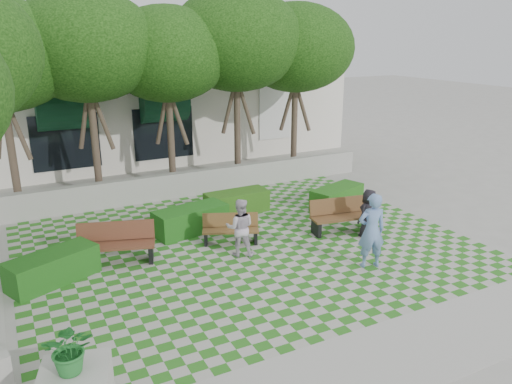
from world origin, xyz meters
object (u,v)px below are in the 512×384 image
hedge_east (337,197)px  person_dark (368,213)px  bench_west (116,244)px  bench_east (342,216)px  bench_mid (231,229)px  hedge_midleft (191,220)px  person_blue (372,231)px  hedge_midright (237,202)px  hedge_west (53,268)px  person_white (240,228)px

hedge_east → person_dark: person_dark is taller
person_dark → bench_west: bearing=-26.4°
bench_east → bench_mid: (-3.31, 0.76, -0.08)m
hedge_east → hedge_midleft: hedge_midleft is taller
hedge_midleft → person_blue: bearing=-52.7°
hedge_midleft → hedge_midright: bearing=25.3°
hedge_east → hedge_west: (-9.28, -1.31, 0.01)m
hedge_east → bench_west: bearing=-173.4°
person_white → bench_west: bearing=6.8°
hedge_midright → hedge_west: size_ratio=0.99×
hedge_midleft → person_dark: person_dark is taller
person_white → person_blue: bearing=168.0°
bench_mid → bench_east: bearing=10.5°
hedge_east → person_blue: size_ratio=1.04×
bench_mid → person_white: (-0.13, -0.89, 0.39)m
hedge_midright → bench_mid: bearing=-119.2°
person_blue → person_white: (-2.65, 2.13, -0.19)m
bench_east → person_blue: (-0.79, -2.27, 0.50)m
hedge_midright → person_dark: size_ratio=1.44×
hedge_west → person_white: person_white is taller
bench_mid → person_blue: (2.52, -3.03, 0.58)m
bench_mid → hedge_midright: bench_mid is taller
hedge_east → hedge_midleft: (-5.25, 0.14, 0.03)m
hedge_west → person_blue: bearing=-21.2°
bench_mid → person_dark: 4.03m
hedge_midleft → person_dark: size_ratio=1.53×
bench_east → person_dark: 0.84m
bench_east → hedge_west: bench_east is taller
person_dark → person_blue: bearing=39.4°
person_dark → person_white: (-3.87, 0.55, 0.07)m
person_dark → bench_east: bearing=-70.5°
hedge_midright → person_white: 3.38m
bench_east → bench_west: bench_west is taller
bench_east → hedge_midleft: size_ratio=0.90×
hedge_midleft → person_white: size_ratio=1.39×
bench_west → hedge_midleft: bench_west is taller
person_dark → person_white: person_white is taller
person_blue → hedge_midleft: bearing=-36.6°
bench_west → person_white: person_white is taller
hedge_west → person_dark: person_dark is taller
person_dark → bench_mid: bearing=-33.9°
hedge_midright → person_blue: 5.40m
bench_west → hedge_east: (7.68, 0.89, -0.15)m
bench_west → hedge_east: bearing=24.4°
bench_mid → person_blue: bearing=-26.8°
hedge_west → person_dark: (8.51, -1.24, 0.35)m
bench_east → hedge_midleft: bearing=163.5°
bench_east → hedge_west: 8.10m
hedge_midright → person_dark: (2.53, -3.62, 0.36)m
bench_west → person_white: bearing=-2.4°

